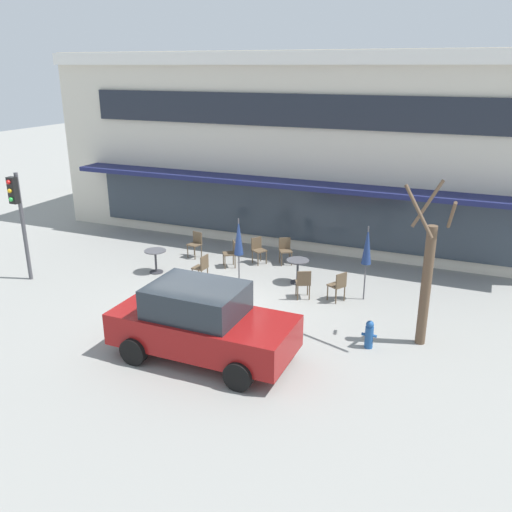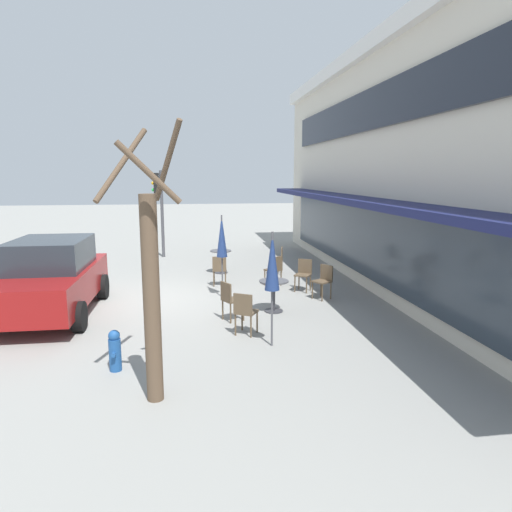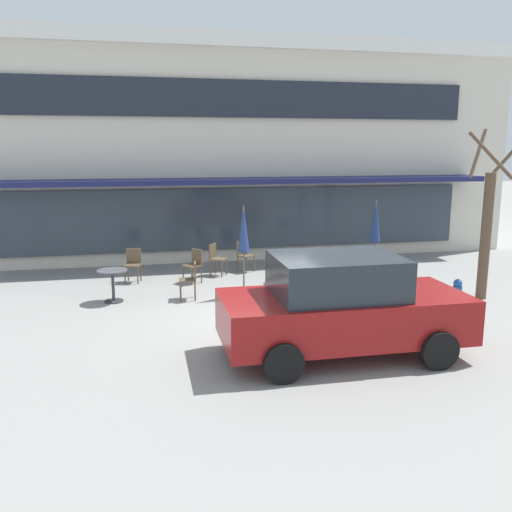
{
  "view_description": "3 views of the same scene",
  "coord_description": "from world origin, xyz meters",
  "px_view_note": "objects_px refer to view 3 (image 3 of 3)",
  "views": [
    {
      "loc": [
        6.38,
        -11.93,
        6.4
      ],
      "look_at": [
        0.33,
        2.27,
        0.96
      ],
      "focal_mm": 38.0,
      "sensor_mm": 36.0,
      "label": 1
    },
    {
      "loc": [
        11.78,
        1.04,
        3.23
      ],
      "look_at": [
        -0.47,
        2.81,
        1.02
      ],
      "focal_mm": 32.0,
      "sensor_mm": 36.0,
      "label": 2
    },
    {
      "loc": [
        -2.42,
        -10.59,
        3.55
      ],
      "look_at": [
        0.41,
        2.57,
        0.83
      ],
      "focal_mm": 38.0,
      "sensor_mm": 36.0,
      "label": 3
    }
  ],
  "objects_px": {
    "cafe_chair_3": "(191,278)",
    "cafe_chair_5": "(133,262)",
    "patio_umbrella_cream_folded": "(244,230)",
    "parked_sedan": "(341,306)",
    "cafe_table_near_wall": "(291,263)",
    "cafe_chair_1": "(244,253)",
    "cafe_chair_4": "(357,267)",
    "cafe_chair_2": "(324,271)",
    "cafe_chair_6": "(216,257)",
    "street_tree": "(486,227)",
    "fire_hydrant": "(457,295)",
    "cafe_table_streetside": "(113,280)",
    "cafe_chair_0": "(194,263)",
    "patio_umbrella_green_folded": "(375,221)"
  },
  "relations": [
    {
      "from": "cafe_chair_4",
      "to": "street_tree",
      "type": "distance_m",
      "value": 3.19
    },
    {
      "from": "cafe_chair_0",
      "to": "cafe_chair_6",
      "type": "height_order",
      "value": "same"
    },
    {
      "from": "cafe_chair_4",
      "to": "street_tree",
      "type": "height_order",
      "value": "street_tree"
    },
    {
      "from": "parked_sedan",
      "to": "fire_hydrant",
      "type": "distance_m",
      "value": 4.0
    },
    {
      "from": "patio_umbrella_green_folded",
      "to": "street_tree",
      "type": "xyz_separation_m",
      "value": [
        1.83,
        -2.06,
        0.08
      ]
    },
    {
      "from": "cafe_chair_3",
      "to": "cafe_chair_6",
      "type": "distance_m",
      "value": 2.48
    },
    {
      "from": "cafe_chair_4",
      "to": "cafe_chair_6",
      "type": "height_order",
      "value": "same"
    },
    {
      "from": "cafe_table_near_wall",
      "to": "fire_hydrant",
      "type": "xyz_separation_m",
      "value": [
        2.91,
        -3.22,
        -0.16
      ]
    },
    {
      "from": "cafe_chair_0",
      "to": "cafe_chair_5",
      "type": "xyz_separation_m",
      "value": [
        -1.59,
        0.42,
        0.0
      ]
    },
    {
      "from": "cafe_chair_1",
      "to": "cafe_chair_6",
      "type": "xyz_separation_m",
      "value": [
        -0.87,
        -0.32,
        0.0
      ]
    },
    {
      "from": "cafe_chair_2",
      "to": "cafe_chair_3",
      "type": "xyz_separation_m",
      "value": [
        -3.3,
        -0.02,
        0.0
      ]
    },
    {
      "from": "cafe_chair_1",
      "to": "fire_hydrant",
      "type": "xyz_separation_m",
      "value": [
        3.87,
        -4.74,
        -0.17
      ]
    },
    {
      "from": "cafe_table_streetside",
      "to": "cafe_chair_3",
      "type": "height_order",
      "value": "cafe_chair_3"
    },
    {
      "from": "patio_umbrella_green_folded",
      "to": "cafe_chair_5",
      "type": "distance_m",
      "value": 6.51
    },
    {
      "from": "street_tree",
      "to": "fire_hydrant",
      "type": "xyz_separation_m",
      "value": [
        -1.1,
        -0.73,
        -1.36
      ]
    },
    {
      "from": "cafe_chair_2",
      "to": "cafe_chair_4",
      "type": "height_order",
      "value": "same"
    },
    {
      "from": "cafe_chair_0",
      "to": "cafe_table_streetside",
      "type": "bearing_deg",
      "value": -144.67
    },
    {
      "from": "street_tree",
      "to": "fire_hydrant",
      "type": "distance_m",
      "value": 1.89
    },
    {
      "from": "cafe_chair_6",
      "to": "fire_hydrant",
      "type": "height_order",
      "value": "cafe_chair_6"
    },
    {
      "from": "cafe_table_streetside",
      "to": "parked_sedan",
      "type": "xyz_separation_m",
      "value": [
        3.99,
        -4.21,
        0.36
      ]
    },
    {
      "from": "patio_umbrella_cream_folded",
      "to": "cafe_chair_6",
      "type": "relative_size",
      "value": 2.47
    },
    {
      "from": "cafe_chair_5",
      "to": "cafe_chair_6",
      "type": "xyz_separation_m",
      "value": [
        2.27,
        0.27,
        0.0
      ]
    },
    {
      "from": "cafe_table_streetside",
      "to": "cafe_chair_2",
      "type": "bearing_deg",
      "value": -1.6
    },
    {
      "from": "cafe_chair_1",
      "to": "cafe_chair_5",
      "type": "xyz_separation_m",
      "value": [
        -3.13,
        -0.6,
        0.0
      ]
    },
    {
      "from": "patio_umbrella_cream_folded",
      "to": "parked_sedan",
      "type": "bearing_deg",
      "value": -77.06
    },
    {
      "from": "cafe_chair_4",
      "to": "cafe_table_streetside",
      "type": "bearing_deg",
      "value": -179.31
    },
    {
      "from": "cafe_table_near_wall",
      "to": "cafe_chair_5",
      "type": "height_order",
      "value": "cafe_chair_5"
    },
    {
      "from": "cafe_table_near_wall",
      "to": "cafe_chair_1",
      "type": "bearing_deg",
      "value": 122.49
    },
    {
      "from": "cafe_chair_2",
      "to": "cafe_chair_4",
      "type": "distance_m",
      "value": 1.0
    },
    {
      "from": "cafe_chair_1",
      "to": "fire_hydrant",
      "type": "distance_m",
      "value": 6.12
    },
    {
      "from": "cafe_chair_0",
      "to": "parked_sedan",
      "type": "bearing_deg",
      "value": -70.91
    },
    {
      "from": "cafe_table_streetside",
      "to": "cafe_chair_1",
      "type": "xyz_separation_m",
      "value": [
        3.58,
        2.46,
        0.01
      ]
    },
    {
      "from": "patio_umbrella_cream_folded",
      "to": "cafe_chair_2",
      "type": "distance_m",
      "value": 2.31
    },
    {
      "from": "cafe_table_streetside",
      "to": "cafe_chair_4",
      "type": "relative_size",
      "value": 0.85
    },
    {
      "from": "cafe_chair_1",
      "to": "cafe_chair_6",
      "type": "relative_size",
      "value": 1.0
    },
    {
      "from": "cafe_chair_4",
      "to": "cafe_chair_0",
      "type": "bearing_deg",
      "value": 161.22
    },
    {
      "from": "cafe_chair_1",
      "to": "cafe_chair_4",
      "type": "xyz_separation_m",
      "value": [
        2.49,
        -2.39,
        0.0
      ]
    },
    {
      "from": "cafe_chair_4",
      "to": "fire_hydrant",
      "type": "distance_m",
      "value": 2.73
    },
    {
      "from": "patio_umbrella_cream_folded",
      "to": "cafe_chair_5",
      "type": "height_order",
      "value": "patio_umbrella_cream_folded"
    },
    {
      "from": "street_tree",
      "to": "fire_hydrant",
      "type": "bearing_deg",
      "value": -146.53
    },
    {
      "from": "patio_umbrella_cream_folded",
      "to": "cafe_chair_3",
      "type": "height_order",
      "value": "patio_umbrella_cream_folded"
    },
    {
      "from": "patio_umbrella_cream_folded",
      "to": "cafe_chair_1",
      "type": "distance_m",
      "value": 2.9
    },
    {
      "from": "patio_umbrella_cream_folded",
      "to": "cafe_chair_0",
      "type": "bearing_deg",
      "value": 122.54
    },
    {
      "from": "cafe_chair_3",
      "to": "cafe_chair_5",
      "type": "xyz_separation_m",
      "value": [
        -1.35,
        2.03,
        0.0
      ]
    },
    {
      "from": "cafe_chair_3",
      "to": "cafe_chair_4",
      "type": "bearing_deg",
      "value": 3.12
    },
    {
      "from": "cafe_chair_4",
      "to": "cafe_chair_5",
      "type": "distance_m",
      "value": 5.9
    },
    {
      "from": "cafe_chair_0",
      "to": "cafe_chair_2",
      "type": "xyz_separation_m",
      "value": [
        3.06,
        -1.59,
        0.0
      ]
    },
    {
      "from": "cafe_chair_0",
      "to": "cafe_chair_1",
      "type": "relative_size",
      "value": 1.0
    },
    {
      "from": "cafe_chair_0",
      "to": "cafe_chair_5",
      "type": "bearing_deg",
      "value": 165.08
    },
    {
      "from": "cafe_chair_3",
      "to": "cafe_chair_0",
      "type": "bearing_deg",
      "value": 81.3
    }
  ]
}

